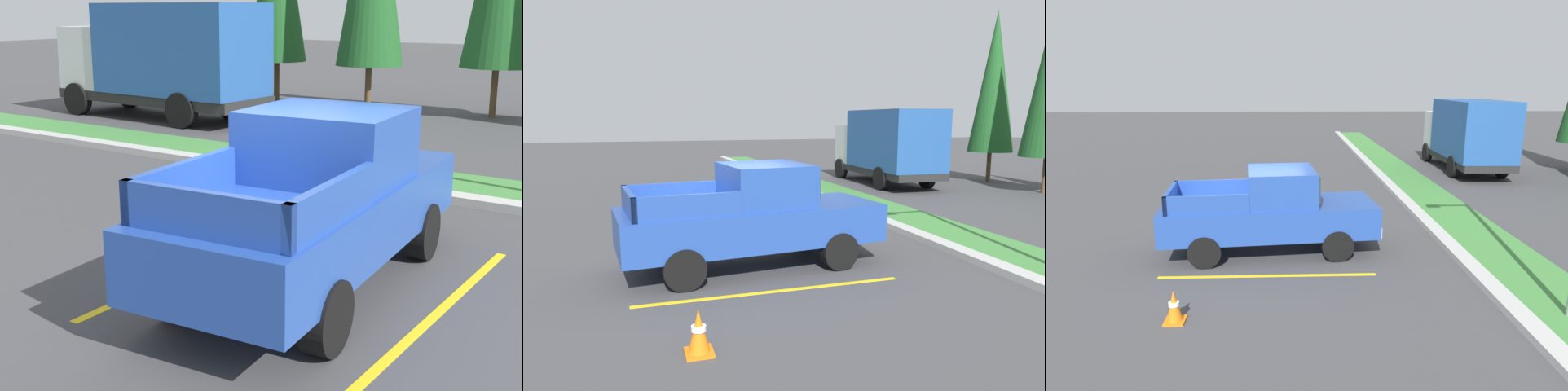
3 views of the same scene
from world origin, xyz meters
TOP-DOWN VIEW (x-y plane):
  - ground_plane at (0.00, 0.00)m, footprint 120.00×120.00m
  - parking_line_near at (-1.27, 0.37)m, footprint 0.12×4.80m
  - parking_line_far at (1.83, 0.37)m, footprint 0.12×4.80m
  - curb_strip at (0.00, 5.00)m, footprint 56.00×0.40m
  - grass_median at (0.00, 6.10)m, footprint 56.00×1.80m
  - pickup_truck_main at (0.28, 0.42)m, footprint 2.38×5.38m
  - cargo_truck_distant at (-10.29, 9.41)m, footprint 6.87×2.66m

SIDE VIEW (x-z plane):
  - ground_plane at x=0.00m, z-range 0.00..0.00m
  - parking_line_near at x=-1.27m, z-range 0.00..0.01m
  - parking_line_far at x=1.83m, z-range 0.00..0.01m
  - grass_median at x=0.00m, z-range 0.00..0.06m
  - curb_strip at x=0.00m, z-range 0.00..0.15m
  - pickup_truck_main at x=0.28m, z-range -0.01..2.09m
  - cargo_truck_distant at x=-10.29m, z-range 0.15..3.55m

